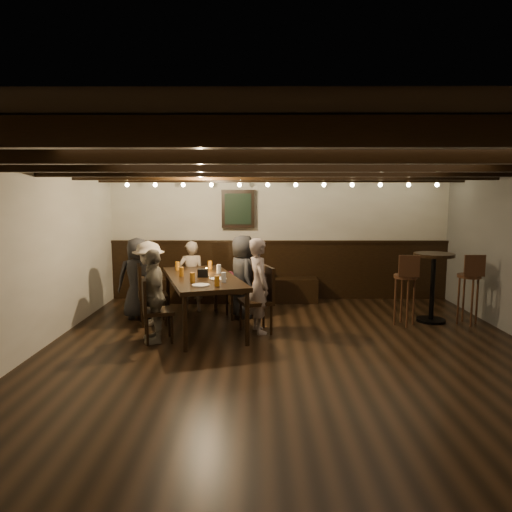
{
  "coord_description": "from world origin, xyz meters",
  "views": [
    {
      "loc": [
        -0.41,
        -5.3,
        1.98
      ],
      "look_at": [
        -0.45,
        1.3,
        1.12
      ],
      "focal_mm": 32.0,
      "sensor_mm": 36.0,
      "label": 1
    }
  ],
  "objects_px": {
    "person_bench_left": "(138,278)",
    "high_top_table": "(433,277)",
    "chair_left_far": "(157,322)",
    "chair_right_near": "(241,300)",
    "dining_table": "(202,281)",
    "chair_left_near": "(152,306)",
    "person_left_near": "(149,283)",
    "bar_stool_left": "(405,299)",
    "person_left_far": "(154,296)",
    "person_right_near": "(243,276)",
    "person_bench_centre": "(191,276)",
    "person_right_far": "(259,286)",
    "chair_right_far": "(257,312)",
    "person_bench_right": "(244,276)",
    "bar_stool_right": "(468,298)"
  },
  "relations": [
    {
      "from": "person_bench_left",
      "to": "high_top_table",
      "type": "bearing_deg",
      "value": 160.04
    },
    {
      "from": "chair_left_far",
      "to": "chair_right_near",
      "type": "bearing_deg",
      "value": 122.03
    },
    {
      "from": "dining_table",
      "to": "chair_left_near",
      "type": "bearing_deg",
      "value": 147.99
    },
    {
      "from": "person_left_near",
      "to": "bar_stool_left",
      "type": "relative_size",
      "value": 1.17
    },
    {
      "from": "person_left_far",
      "to": "person_right_near",
      "type": "distance_m",
      "value": 1.75
    },
    {
      "from": "person_bench_centre",
      "to": "person_right_far",
      "type": "relative_size",
      "value": 0.89
    },
    {
      "from": "chair_right_near",
      "to": "person_left_near",
      "type": "xyz_separation_m",
      "value": [
        -1.4,
        -0.44,
        0.36
      ]
    },
    {
      "from": "chair_right_near",
      "to": "person_left_far",
      "type": "bearing_deg",
      "value": 121.48
    },
    {
      "from": "dining_table",
      "to": "chair_left_near",
      "type": "height_order",
      "value": "chair_left_near"
    },
    {
      "from": "person_bench_left",
      "to": "person_right_far",
      "type": "bearing_deg",
      "value": 140.71
    },
    {
      "from": "chair_right_far",
      "to": "high_top_table",
      "type": "relative_size",
      "value": 0.88
    },
    {
      "from": "person_left_near",
      "to": "person_left_far",
      "type": "bearing_deg",
      "value": -0.0
    },
    {
      "from": "person_bench_right",
      "to": "bar_stool_right",
      "type": "bearing_deg",
      "value": 148.13
    },
    {
      "from": "chair_left_near",
      "to": "person_bench_right",
      "type": "xyz_separation_m",
      "value": [
        1.41,
        0.92,
        0.31
      ]
    },
    {
      "from": "person_bench_centre",
      "to": "person_bench_right",
      "type": "relative_size",
      "value": 1.02
    },
    {
      "from": "person_left_far",
      "to": "person_bench_left",
      "type": "bearing_deg",
      "value": -173.66
    },
    {
      "from": "chair_right_near",
      "to": "person_right_far",
      "type": "height_order",
      "value": "person_right_far"
    },
    {
      "from": "person_bench_left",
      "to": "person_left_near",
      "type": "bearing_deg",
      "value": 108.43
    },
    {
      "from": "chair_right_far",
      "to": "bar_stool_right",
      "type": "relative_size",
      "value": 0.87
    },
    {
      "from": "person_bench_centre",
      "to": "high_top_table",
      "type": "relative_size",
      "value": 1.12
    },
    {
      "from": "person_right_near",
      "to": "bar_stool_right",
      "type": "height_order",
      "value": "person_right_near"
    },
    {
      "from": "chair_left_far",
      "to": "person_left_near",
      "type": "distance_m",
      "value": 0.98
    },
    {
      "from": "dining_table",
      "to": "person_left_near",
      "type": "xyz_separation_m",
      "value": [
        -0.85,
        0.2,
        -0.08
      ]
    },
    {
      "from": "bar_stool_left",
      "to": "person_bench_centre",
      "type": "bearing_deg",
      "value": 168.37
    },
    {
      "from": "dining_table",
      "to": "bar_stool_right",
      "type": "distance_m",
      "value": 4.12
    },
    {
      "from": "person_bench_right",
      "to": "person_left_far",
      "type": "height_order",
      "value": "person_left_far"
    },
    {
      "from": "person_right_near",
      "to": "person_right_far",
      "type": "bearing_deg",
      "value": 180.0
    },
    {
      "from": "chair_left_far",
      "to": "person_left_far",
      "type": "distance_m",
      "value": 0.37
    },
    {
      "from": "person_bench_left",
      "to": "person_left_far",
      "type": "distance_m",
      "value": 1.36
    },
    {
      "from": "person_right_near",
      "to": "person_left_near",
      "type": "bearing_deg",
      "value": 90.0
    },
    {
      "from": "chair_right_far",
      "to": "person_left_far",
      "type": "distance_m",
      "value": 1.51
    },
    {
      "from": "person_bench_right",
      "to": "chair_left_near",
      "type": "bearing_deg",
      "value": 15.52
    },
    {
      "from": "chair_right_near",
      "to": "person_right_near",
      "type": "xyz_separation_m",
      "value": [
        0.03,
        0.01,
        0.39
      ]
    },
    {
      "from": "person_bench_left",
      "to": "person_left_near",
      "type": "height_order",
      "value": "person_bench_left"
    },
    {
      "from": "person_left_far",
      "to": "person_right_near",
      "type": "height_order",
      "value": "person_right_near"
    },
    {
      "from": "chair_right_far",
      "to": "person_bench_centre",
      "type": "distance_m",
      "value": 1.69
    },
    {
      "from": "person_bench_left",
      "to": "person_right_far",
      "type": "xyz_separation_m",
      "value": [
        1.98,
        -0.79,
        0.03
      ]
    },
    {
      "from": "dining_table",
      "to": "person_right_far",
      "type": "relative_size",
      "value": 1.66
    },
    {
      "from": "high_top_table",
      "to": "person_bench_right",
      "type": "bearing_deg",
      "value": 166.12
    },
    {
      "from": "person_bench_centre",
      "to": "bar_stool_right",
      "type": "relative_size",
      "value": 1.11
    },
    {
      "from": "person_bench_left",
      "to": "dining_table",
      "type": "bearing_deg",
      "value": 135.0
    },
    {
      "from": "person_left_near",
      "to": "person_left_far",
      "type": "distance_m",
      "value": 0.9
    },
    {
      "from": "chair_right_far",
      "to": "high_top_table",
      "type": "bearing_deg",
      "value": -95.38
    },
    {
      "from": "person_bench_centre",
      "to": "high_top_table",
      "type": "bearing_deg",
      "value": 153.55
    },
    {
      "from": "chair_left_near",
      "to": "person_right_far",
      "type": "relative_size",
      "value": 0.68
    },
    {
      "from": "chair_left_near",
      "to": "person_left_far",
      "type": "xyz_separation_m",
      "value": [
        0.24,
        -0.87,
        0.35
      ]
    },
    {
      "from": "chair_right_near",
      "to": "person_bench_right",
      "type": "relative_size",
      "value": 0.79
    },
    {
      "from": "chair_left_far",
      "to": "person_bench_left",
      "type": "xyz_separation_m",
      "value": [
        -0.58,
        1.23,
        0.39
      ]
    },
    {
      "from": "person_bench_left",
      "to": "person_bench_right",
      "type": "xyz_separation_m",
      "value": [
        1.72,
        0.54,
        -0.06
      ]
    },
    {
      "from": "chair_right_near",
      "to": "person_bench_right",
      "type": "distance_m",
      "value": 0.58
    }
  ]
}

